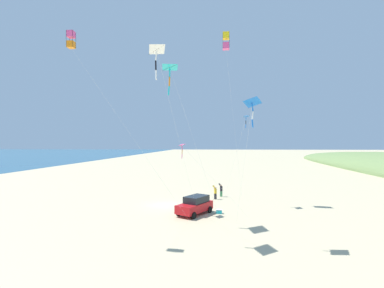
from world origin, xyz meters
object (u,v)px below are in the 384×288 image
person_adult_flyer (215,192)px  kite_delta_green_low_center (182,145)px  kite_box_teal_far_right (226,41)px  person_child_green_jacket (221,189)px  parked_car (195,205)px  cooler_box (219,211)px  kite_delta_orange_high_right (246,117)px  kite_box_long_streamer_right (71,40)px  kite_delta_blue_topmost (252,103)px  kite_delta_rainbow_low_near (170,68)px  kite_delta_striped_overhead (156,50)px

person_adult_flyer → kite_delta_green_low_center: 10.55m
kite_box_teal_far_right → person_child_green_jacket: bearing=99.7°
parked_car → cooler_box: bearing=11.4°
cooler_box → kite_delta_orange_high_right: kite_delta_orange_high_right is taller
kite_box_long_streamer_right → kite_delta_blue_topmost: bearing=0.7°
cooler_box → kite_delta_blue_topmost: bearing=-74.9°
cooler_box → kite_box_long_streamer_right: bearing=-142.6°
kite_delta_blue_topmost → kite_box_long_streamer_right: kite_box_long_streamer_right is taller
cooler_box → person_child_green_jacket: (0.39, 9.28, 0.78)m
person_child_green_jacket → kite_delta_orange_high_right: (2.84, -4.90, 9.46)m
cooler_box → kite_delta_orange_high_right: size_ratio=0.06×
kite_box_teal_far_right → kite_box_long_streamer_right: bearing=-129.8°
person_child_green_jacket → kite_delta_rainbow_low_near: bearing=-111.2°
person_adult_flyer → kite_delta_orange_high_right: 10.57m
parked_car → cooler_box: size_ratio=7.44×
parked_car → kite_delta_green_low_center: size_ratio=0.63×
kite_delta_rainbow_low_near → kite_delta_green_low_center: (0.78, 3.03, -7.24)m
cooler_box → kite_delta_blue_topmost: kite_delta_blue_topmost is taller
parked_car → kite_box_long_streamer_right: bearing=-137.4°
kite_delta_rainbow_low_near → kite_box_long_streamer_right: 8.50m
kite_delta_orange_high_right → kite_delta_green_low_center: 9.21m
parked_car → kite_delta_striped_overhead: bearing=-107.8°
person_adult_flyer → person_child_green_jacket: (0.79, 1.90, 0.01)m
person_child_green_jacket → kite_delta_striped_overhead: size_ratio=0.12×
kite_delta_striped_overhead → kite_box_teal_far_right: size_ratio=0.70×
person_child_green_jacket → kite_delta_rainbow_low_near: (-4.98, -12.83, 13.34)m
person_child_green_jacket → parked_car: bearing=-106.2°
person_child_green_jacket → kite_delta_blue_topmost: kite_delta_blue_topmost is taller
kite_delta_striped_overhead → person_adult_flyer: bearing=73.8°
parked_car → kite_delta_orange_high_right: (5.68, 4.87, 9.50)m
person_child_green_jacket → cooler_box: bearing=-92.4°
cooler_box → kite_box_teal_far_right: bearing=81.3°
kite_delta_blue_topmost → cooler_box: bearing=105.1°
person_adult_flyer → kite_delta_rainbow_low_near: 17.75m
person_child_green_jacket → kite_box_long_streamer_right: 25.72m
cooler_box → person_adult_flyer: size_ratio=0.35×
person_adult_flyer → kite_delta_blue_topmost: size_ratio=0.17×
person_child_green_jacket → kite_box_long_streamer_right: bearing=-123.2°
parked_car → kite_delta_rainbow_low_near: size_ratio=0.32×
cooler_box → person_adult_flyer: 7.42m
person_child_green_jacket → kite_box_long_streamer_right: size_ratio=0.11×
parked_car → kite_delta_blue_topmost: kite_delta_blue_topmost is taller
person_child_green_jacket → kite_delta_rainbow_low_near: size_ratio=0.12×
kite_delta_striped_overhead → parked_car: bearing=72.2°
kite_delta_rainbow_low_near → person_child_green_jacket: bearing=68.8°
kite_delta_rainbow_low_near → kite_delta_green_low_center: size_ratio=2.01×
parked_car → person_adult_flyer: parked_car is taller
parked_car → person_adult_flyer: bearing=75.4°
parked_car → kite_delta_orange_high_right: 12.09m
kite_delta_orange_high_right → kite_delta_blue_topmost: size_ratio=1.00×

